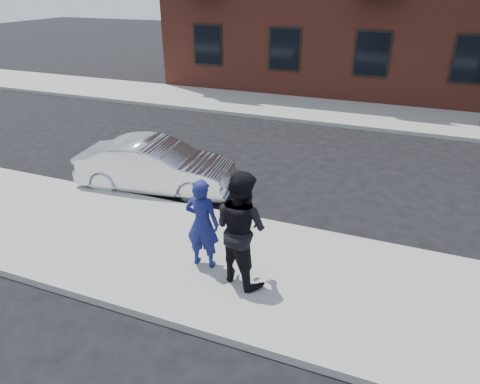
% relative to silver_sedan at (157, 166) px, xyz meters
% --- Properties ---
extents(ground, '(100.00, 100.00, 0.00)m').
position_rel_silver_sedan_xyz_m(ground, '(3.94, -2.30, -0.67)').
color(ground, black).
rests_on(ground, ground).
extents(near_sidewalk, '(50.00, 3.50, 0.15)m').
position_rel_silver_sedan_xyz_m(near_sidewalk, '(3.94, -2.55, -0.59)').
color(near_sidewalk, '#97958F').
rests_on(near_sidewalk, ground).
extents(near_curb, '(50.00, 0.10, 0.15)m').
position_rel_silver_sedan_xyz_m(near_curb, '(3.94, -0.75, -0.59)').
color(near_curb, '#999691').
rests_on(near_curb, ground).
extents(far_sidewalk, '(50.00, 3.50, 0.15)m').
position_rel_silver_sedan_xyz_m(far_sidewalk, '(3.94, 8.95, -0.59)').
color(far_sidewalk, '#97958F').
rests_on(far_sidewalk, ground).
extents(far_curb, '(50.00, 0.10, 0.15)m').
position_rel_silver_sedan_xyz_m(far_curb, '(3.94, 7.15, -0.59)').
color(far_curb, '#999691').
rests_on(far_curb, ground).
extents(silver_sedan, '(4.20, 1.96, 1.33)m').
position_rel_silver_sedan_xyz_m(silver_sedan, '(0.00, 0.00, 0.00)').
color(silver_sedan, silver).
rests_on(silver_sedan, ground).
extents(man_hoodie, '(0.65, 0.50, 1.74)m').
position_rel_silver_sedan_xyz_m(man_hoodie, '(2.66, -2.73, 0.36)').
color(man_hoodie, navy).
rests_on(man_hoodie, near_sidewalk).
extents(man_peacoat, '(1.24, 1.12, 2.08)m').
position_rel_silver_sedan_xyz_m(man_peacoat, '(3.46, -2.88, 0.52)').
color(man_peacoat, black).
rests_on(man_peacoat, near_sidewalk).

